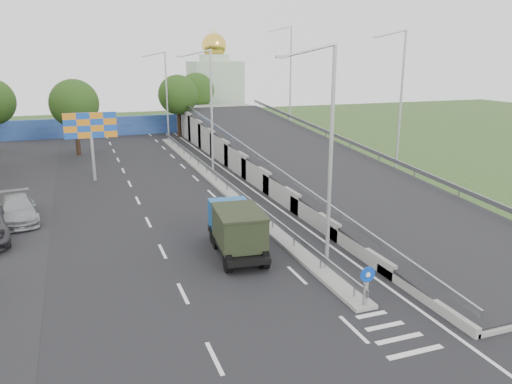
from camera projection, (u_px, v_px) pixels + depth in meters
name	position (u px, v px, depth m)	size (l,w,h in m)	color
ground	(398.00, 338.00, 17.82)	(160.00, 160.00, 0.00)	#2D4C1E
road_surface	(190.00, 200.00, 34.95)	(26.00, 90.00, 0.04)	black
median	(216.00, 182.00, 39.54)	(1.00, 44.00, 0.20)	gray
overpass_ramp	(302.00, 155.00, 41.59)	(10.00, 50.00, 3.50)	gray
median_guardrail	(216.00, 174.00, 39.37)	(0.09, 44.00, 0.71)	gray
sign_bollard	(366.00, 286.00, 19.51)	(0.64, 0.23, 1.67)	black
lamp_post_near	(327.00, 149.00, 21.76)	(2.74, 0.18, 10.08)	#B2B5B7
lamp_post_mid	(209.00, 107.00, 39.89)	(2.74, 0.18, 10.08)	#B2B5B7
lamp_post_far	(165.00, 91.00, 58.01)	(2.74, 0.18, 10.08)	#B2B5B7
blue_wall	(126.00, 126.00, 63.30)	(30.00, 0.50, 2.40)	#293897
church	(215.00, 87.00, 74.10)	(7.00, 7.00, 13.80)	#B2CCAD
billboard	(91.00, 129.00, 39.11)	(4.00, 0.24, 5.50)	#B2B5B7
tree_left_mid	(74.00, 104.00, 49.40)	(4.80, 4.80, 7.60)	black
tree_median_far	(178.00, 95.00, 60.62)	(4.80, 4.80, 7.60)	black
tree_ramp_far	(197.00, 91.00, 68.28)	(4.80, 4.80, 7.60)	black
dump_truck	(236.00, 227.00, 25.16)	(2.62, 5.82, 2.49)	black
parked_car_d	(17.00, 209.00, 30.22)	(2.10, 5.18, 1.50)	gray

